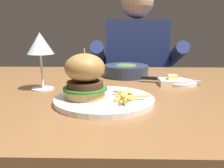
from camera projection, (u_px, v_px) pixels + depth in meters
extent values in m
cube|color=brown|center=(122.00, 94.00, 0.82)|extent=(1.37, 0.90, 0.04)
cylinder|color=brown|center=(1.00, 143.00, 1.30)|extent=(0.06, 0.06, 0.70)
cylinder|color=white|center=(104.00, 100.00, 0.66)|extent=(0.27, 0.27, 0.01)
cylinder|color=tan|center=(85.00, 94.00, 0.66)|extent=(0.10, 0.10, 0.02)
cylinder|color=#2D7028|center=(85.00, 88.00, 0.65)|extent=(0.12, 0.12, 0.01)
cylinder|color=#4C2D1E|center=(85.00, 84.00, 0.65)|extent=(0.10, 0.10, 0.02)
ellipsoid|color=#A97A41|center=(85.00, 68.00, 0.64)|extent=(0.10, 0.10, 0.07)
cylinder|color=#CCB78C|center=(84.00, 58.00, 0.64)|extent=(0.00, 0.00, 0.05)
cylinder|color=#EABC5B|center=(125.00, 98.00, 0.64)|extent=(0.05, 0.04, 0.01)
cylinder|color=gold|center=(121.00, 97.00, 0.65)|extent=(0.02, 0.06, 0.01)
cylinder|color=#E0B251|center=(123.00, 95.00, 0.65)|extent=(0.04, 0.05, 0.01)
cylinder|color=#EABC5B|center=(125.00, 92.00, 0.67)|extent=(0.06, 0.04, 0.01)
cylinder|color=gold|center=(124.00, 94.00, 0.66)|extent=(0.03, 0.07, 0.01)
cylinder|color=#EABC5B|center=(136.00, 96.00, 0.63)|extent=(0.07, 0.03, 0.01)
cylinder|color=gold|center=(126.00, 94.00, 0.63)|extent=(0.02, 0.07, 0.01)
cylinder|color=gold|center=(125.00, 100.00, 0.61)|extent=(0.03, 0.06, 0.01)
cylinder|color=#E0B251|center=(125.00, 97.00, 0.65)|extent=(0.01, 0.07, 0.01)
cylinder|color=#EABC5B|center=(125.00, 98.00, 0.64)|extent=(0.04, 0.03, 0.01)
cylinder|color=gold|center=(124.00, 98.00, 0.62)|extent=(0.02, 0.07, 0.01)
cylinder|color=silver|center=(43.00, 89.00, 0.81)|extent=(0.07, 0.07, 0.00)
cylinder|color=silver|center=(42.00, 71.00, 0.79)|extent=(0.01, 0.01, 0.11)
cone|color=silver|center=(40.00, 43.00, 0.77)|extent=(0.08, 0.08, 0.07)
cylinder|color=white|center=(178.00, 82.00, 0.88)|extent=(0.13, 0.13, 0.01)
cube|color=silver|center=(179.00, 80.00, 0.88)|extent=(0.15, 0.05, 0.00)
cube|color=black|center=(149.00, 78.00, 0.91)|extent=(0.06, 0.03, 0.01)
cube|color=white|center=(172.00, 82.00, 0.87)|extent=(0.09, 0.07, 0.02)
cube|color=#F4E58C|center=(172.00, 77.00, 0.86)|extent=(0.03, 0.03, 0.02)
cylinder|color=#2D384C|center=(126.00, 71.00, 1.01)|extent=(0.18, 0.18, 0.05)
ellipsoid|color=#4C662D|center=(126.00, 67.00, 1.01)|extent=(0.10, 0.10, 0.02)
cube|color=#282833|center=(134.00, 137.00, 1.64)|extent=(0.30, 0.22, 0.46)
cube|color=navy|center=(136.00, 63.00, 1.53)|extent=(0.36, 0.20, 0.52)
sphere|color=tan|center=(137.00, 2.00, 1.45)|extent=(0.19, 0.19, 0.19)
cylinder|color=navy|center=(99.00, 55.00, 1.44)|extent=(0.07, 0.34, 0.18)
cylinder|color=navy|center=(175.00, 55.00, 1.43)|extent=(0.07, 0.34, 0.18)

